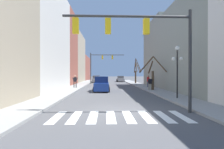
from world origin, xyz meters
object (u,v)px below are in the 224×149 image
object	(u,v)px
car_parked_left_mid	(120,79)
pedestrian_near_right_corner	(150,82)
street_lamp_right_corner	(177,61)
car_parked_right_far	(102,84)
street_tree_right_far	(152,74)
traffic_signal_far	(100,61)
pedestrian_crossing_street	(148,80)
pedestrian_on_left_sidewalk	(75,80)
street_tree_right_mid	(136,72)
traffic_signal_near	(142,36)
car_driving_away_lane	(96,79)

from	to	relation	value
car_parked_left_mid	pedestrian_near_right_corner	size ratio (longest dim) A/B	2.83
street_lamp_right_corner	car_parked_right_far	distance (m)	10.13
car_parked_right_far	street_tree_right_far	size ratio (longest dim) A/B	1.12
traffic_signal_far	car_parked_right_far	size ratio (longest dim) A/B	1.52
car_parked_right_far	street_tree_right_far	xyz separation A→B (m)	(6.33, -0.02, 1.32)
car_parked_left_mid	pedestrian_near_right_corner	xyz separation A→B (m)	(1.59, -25.28, 0.37)
car_parked_left_mid	street_tree_right_far	size ratio (longest dim) A/B	1.07
pedestrian_crossing_street	pedestrian_on_left_sidewalk	size ratio (longest dim) A/B	1.00
pedestrian_near_right_corner	car_parked_left_mid	bearing A→B (deg)	-99.05
car_parked_left_mid	pedestrian_crossing_street	size ratio (longest dim) A/B	2.55
street_tree_right_mid	pedestrian_crossing_street	bearing A→B (deg)	-89.87
traffic_signal_near	car_driving_away_lane	size ratio (longest dim) A/B	1.48
car_parked_right_far	pedestrian_on_left_sidewalk	size ratio (longest dim) A/B	2.69
street_lamp_right_corner	street_tree_right_mid	xyz separation A→B (m)	(0.50, 22.69, -0.69)
car_parked_right_far	pedestrian_near_right_corner	size ratio (longest dim) A/B	2.99
pedestrian_near_right_corner	traffic_signal_far	bearing A→B (deg)	-80.58
car_parked_right_far	car_parked_left_mid	bearing A→B (deg)	170.04
pedestrian_crossing_street	traffic_signal_far	bearing A→B (deg)	-95.72
traffic_signal_near	traffic_signal_far	distance (m)	28.30
street_lamp_right_corner	car_driving_away_lane	distance (m)	30.28
traffic_signal_far	pedestrian_near_right_corner	size ratio (longest dim) A/B	4.53
traffic_signal_far	car_parked_left_mid	size ratio (longest dim) A/B	1.60
pedestrian_on_left_sidewalk	street_tree_right_far	bearing A→B (deg)	-20.91
pedestrian_crossing_street	street_tree_right_far	distance (m)	4.69
traffic_signal_far	car_driving_away_lane	distance (m)	6.98
traffic_signal_near	pedestrian_crossing_street	bearing A→B (deg)	75.04
car_parked_left_mid	pedestrian_on_left_sidewalk	size ratio (longest dim) A/B	2.55
pedestrian_on_left_sidewalk	street_tree_right_far	distance (m)	10.97
traffic_signal_near	pedestrian_crossing_street	xyz separation A→B (m)	(4.45, 16.65, -3.07)
car_driving_away_lane	car_parked_right_far	bearing A→B (deg)	-175.01
traffic_signal_far	pedestrian_on_left_sidewalk	xyz separation A→B (m)	(-3.25, -12.31, -3.61)
street_lamp_right_corner	pedestrian_crossing_street	distance (m)	12.16
car_parked_right_far	street_lamp_right_corner	bearing A→B (deg)	40.79
pedestrian_near_right_corner	pedestrian_crossing_street	size ratio (longest dim) A/B	0.90
car_parked_left_mid	street_tree_right_far	bearing A→B (deg)	-175.49
traffic_signal_far	street_tree_right_mid	bearing A→B (deg)	-5.61
car_parked_right_far	pedestrian_near_right_corner	world-z (taller)	car_parked_right_far
car_driving_away_lane	car_parked_right_far	distance (m)	21.65
traffic_signal_far	street_lamp_right_corner	world-z (taller)	traffic_signal_far
pedestrian_crossing_street	street_tree_right_mid	distance (m)	10.80
car_driving_away_lane	street_lamp_right_corner	bearing A→B (deg)	-164.01
traffic_signal_near	street_tree_right_mid	size ratio (longest dim) A/B	1.35
car_parked_left_mid	street_tree_right_mid	bearing A→B (deg)	-165.08
traffic_signal_near	car_parked_left_mid	bearing A→B (deg)	87.12
street_tree_right_far	car_parked_right_far	bearing A→B (deg)	179.79
car_driving_away_lane	pedestrian_near_right_corner	xyz separation A→B (m)	(7.84, -21.97, 0.31)
pedestrian_near_right_corner	street_tree_right_far	world-z (taller)	street_tree_right_far
street_tree_right_far	car_parked_left_mid	bearing A→B (deg)	94.51
traffic_signal_far	pedestrian_crossing_street	distance (m)	14.25
street_lamp_right_corner	traffic_signal_far	bearing A→B (deg)	106.90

